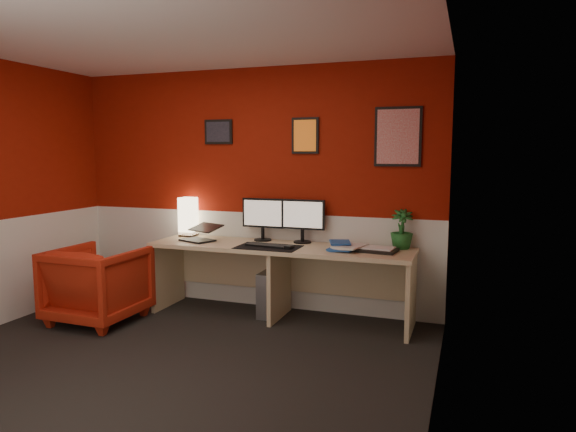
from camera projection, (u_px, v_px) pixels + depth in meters
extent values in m
cube|color=black|center=(162.00, 367.00, 3.95)|extent=(4.00, 3.50, 0.01)
cube|color=white|center=(151.00, 29.00, 3.65)|extent=(4.00, 3.50, 0.01)
cube|color=maroon|center=(252.00, 189.00, 5.44)|extent=(4.00, 0.01, 2.50)
cube|color=maroon|center=(439.00, 215.00, 3.14)|extent=(0.01, 3.50, 2.50)
cube|color=silver|center=(252.00, 259.00, 5.53)|extent=(4.00, 0.01, 1.00)
cube|color=silver|center=(433.00, 334.00, 3.23)|extent=(0.01, 3.50, 1.00)
cube|color=#D1B686|center=(280.00, 282.00, 5.08)|extent=(2.60, 0.65, 0.73)
cube|color=#FFE5B2|center=(188.00, 218.00, 5.59)|extent=(0.16, 0.16, 0.40)
cube|color=black|center=(197.00, 230.00, 5.27)|extent=(0.39, 0.33, 0.22)
cube|color=black|center=(263.00, 213.00, 5.28)|extent=(0.45, 0.06, 0.58)
cube|color=black|center=(302.00, 214.00, 5.15)|extent=(0.45, 0.06, 0.58)
cube|color=black|center=(268.00, 247.00, 4.94)|extent=(0.60, 0.38, 0.01)
cube|color=black|center=(267.00, 245.00, 4.96)|extent=(0.43, 0.20, 0.02)
cube|color=black|center=(289.00, 247.00, 4.84)|extent=(0.08, 0.11, 0.03)
imported|color=#22509E|center=(332.00, 248.00, 4.85)|extent=(0.26, 0.33, 0.03)
imported|color=silver|center=(339.00, 245.00, 4.83)|extent=(0.31, 0.37, 0.02)
imported|color=#22509E|center=(330.00, 243.00, 4.83)|extent=(0.26, 0.30, 0.02)
cube|color=black|center=(377.00, 250.00, 4.72)|extent=(0.38, 0.29, 0.03)
imported|color=#19591E|center=(402.00, 229.00, 4.85)|extent=(0.25, 0.25, 0.37)
cube|color=#99999E|center=(273.00, 293.00, 5.22)|extent=(0.20, 0.45, 0.45)
imported|color=#A72210|center=(98.00, 284.00, 4.99)|extent=(0.80, 0.82, 0.73)
cube|color=black|center=(218.00, 132.00, 5.48)|extent=(0.32, 0.02, 0.26)
cube|color=orange|center=(305.00, 136.00, 5.16)|extent=(0.28, 0.02, 0.36)
cube|color=red|center=(398.00, 137.00, 4.86)|extent=(0.44, 0.02, 0.56)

